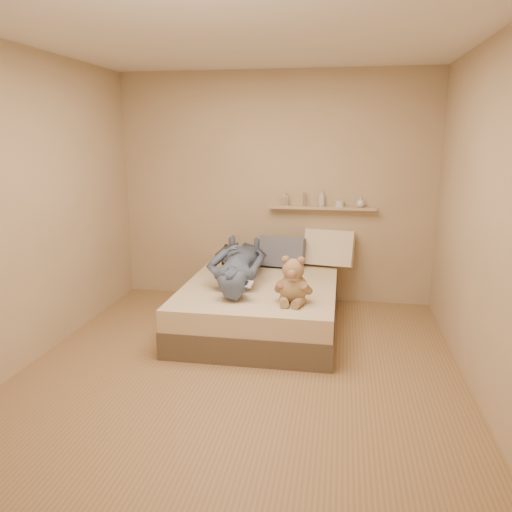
% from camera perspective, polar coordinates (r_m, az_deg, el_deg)
% --- Properties ---
extents(room, '(3.80, 3.80, 3.80)m').
position_cam_1_polar(room, '(3.91, -1.63, 4.94)').
color(room, '#96734D').
rests_on(room, ground).
extents(bed, '(1.50, 1.90, 0.45)m').
position_cam_1_polar(bed, '(5.06, 0.54, -5.62)').
color(bed, brown).
rests_on(bed, floor).
extents(game_console, '(0.20, 0.13, 0.06)m').
position_cam_1_polar(game_console, '(4.43, -1.48, -3.16)').
color(game_console, '#B5B6BC').
rests_on(game_console, bed).
extents(teddy_bear, '(0.35, 0.34, 0.43)m').
position_cam_1_polar(teddy_bear, '(4.39, 4.25, -3.17)').
color(teddy_bear, '#90744F').
rests_on(teddy_bear, bed).
extents(dark_plush, '(0.19, 0.19, 0.29)m').
position_cam_1_polar(dark_plush, '(5.47, -2.98, -0.32)').
color(dark_plush, black).
rests_on(dark_plush, bed).
extents(pillow_cream, '(0.59, 0.37, 0.43)m').
position_cam_1_polar(pillow_cream, '(5.69, 8.33, 0.85)').
color(pillow_cream, beige).
rests_on(pillow_cream, bed).
extents(pillow_grey, '(0.53, 0.31, 0.37)m').
position_cam_1_polar(pillow_grey, '(5.59, 2.99, 0.44)').
color(pillow_grey, slate).
rests_on(pillow_grey, bed).
extents(person, '(0.77, 1.65, 0.38)m').
position_cam_1_polar(person, '(5.09, -2.08, -0.62)').
color(person, '#485572').
rests_on(person, bed).
extents(wall_shelf, '(1.20, 0.12, 0.03)m').
position_cam_1_polar(wall_shelf, '(5.69, 7.56, 5.48)').
color(wall_shelf, tan).
rests_on(wall_shelf, wall_back).
extents(shelf_bottles, '(0.95, 0.12, 0.19)m').
position_cam_1_polar(shelf_bottles, '(5.67, 7.90, 6.34)').
color(shelf_bottles, silver).
rests_on(shelf_bottles, wall_shelf).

